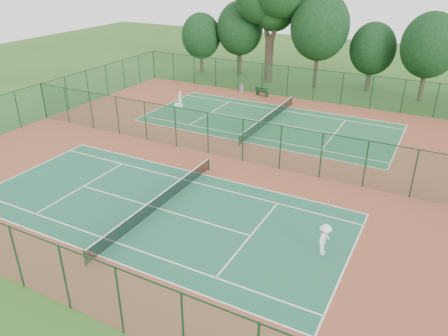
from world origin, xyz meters
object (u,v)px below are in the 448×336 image
at_px(kit_bag, 179,105).
at_px(trash_bin, 241,88).
at_px(player_near, 325,240).
at_px(bench, 262,92).
at_px(player_far, 180,99).

bearing_deg(kit_bag, trash_bin, 58.74).
height_order(player_near, bench, player_near).
bearing_deg(player_near, bench, 35.32).
xyz_separation_m(player_far, bench, (6.25, 7.47, -0.28)).
height_order(player_far, kit_bag, player_far).
xyz_separation_m(player_near, player_far, (-20.94, 18.09, -0.11)).
bearing_deg(player_far, player_near, 42.31).
height_order(trash_bin, kit_bag, trash_bin).
distance_m(player_near, player_far, 27.68).
height_order(trash_bin, bench, bench).
bearing_deg(bench, kit_bag, -115.13).
distance_m(bench, kit_bag, 9.93).
distance_m(player_far, bench, 9.75).
bearing_deg(player_near, kit_bag, 55.00).
distance_m(player_far, kit_bag, 0.68).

